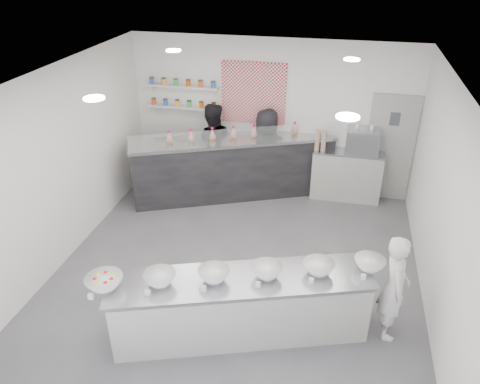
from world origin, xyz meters
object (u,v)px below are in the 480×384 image
Objects in this scene: prep_counter at (241,306)px; staff_right at (266,153)px; espresso_ledge at (346,175)px; staff_left at (212,147)px; back_bar at (234,168)px; woman_prep at (394,287)px; espresso_machine at (363,141)px.

staff_right is at bearing 76.34° from prep_counter.
staff_left is (-2.67, -0.13, 0.40)m from espresso_ledge.
espresso_ledge is (2.17, 0.38, -0.11)m from back_bar.
staff_right reaches higher than back_bar.
prep_counter is 1.94m from woman_prep.
prep_counter is at bearing 95.65° from staff_left.
staff_left is (-0.50, 0.25, 0.29)m from back_bar.
staff_left is (-1.46, 3.87, 0.45)m from prep_counter.
prep_counter is 2.43× the size of espresso_ledge.
espresso_ledge is at bearing -13.77° from back_bar.
espresso_ledge is at bearing 7.64° from woman_prep.
staff_right is at bearing 164.99° from staff_left.
staff_right is at bearing 30.26° from woman_prep.
espresso_ledge is at bearing 54.11° from prep_counter.
espresso_machine is at bearing 4.13° from woman_prep.
back_bar is 2.67× the size of woman_prep.
back_bar is 4.25m from woman_prep.
woman_prep is at bearing -79.50° from espresso_ledge.
prep_counter is 2.23× the size of woman_prep.
back_bar is (-0.96, 3.62, 0.16)m from prep_counter.
woman_prep reaches higher than espresso_ledge.
staff_right is at bearing -175.97° from espresso_machine.
espresso_machine is 1.84m from staff_right.
espresso_machine reaches higher than prep_counter.
staff_left is at bearing 9.83° from staff_right.
espresso_ledge is 0.77× the size of staff_right.
prep_counter is 4.16m from staff_left.
espresso_machine is 0.34× the size of staff_left.
espresso_machine is at bearing 167.51° from staff_left.
staff_right is (-1.80, -0.13, -0.35)m from espresso_machine.
back_bar is 2.20m from espresso_ledge.
staff_left is at bearing -177.28° from espresso_ledge.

